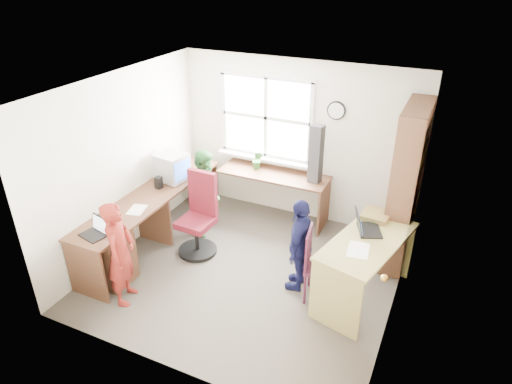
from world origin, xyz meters
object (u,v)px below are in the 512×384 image
(swivel_chair, at_px, (199,219))
(laptop_left, at_px, (96,231))
(potted_plant, at_px, (258,160))
(right_desk, at_px, (366,256))
(person_navy, at_px, (300,245))
(bookshelf, at_px, (405,190))
(person_red, at_px, (120,253))
(laptop_right, at_px, (365,227))
(wooden_chair, at_px, (317,262))
(person_green, at_px, (207,191))
(cd_tower, at_px, (316,154))
(l_desk, at_px, (148,230))
(crt_monitor, at_px, (172,167))

(swivel_chair, bearing_deg, laptop_left, -117.53)
(potted_plant, bearing_deg, right_desk, -33.69)
(right_desk, distance_m, person_navy, 0.77)
(right_desk, relative_size, bookshelf, 0.72)
(potted_plant, xyz_separation_m, person_red, (-0.55, -2.52, -0.25))
(laptop_right, bearing_deg, swivel_chair, 71.28)
(wooden_chair, height_order, person_green, person_green)
(right_desk, distance_m, laptop_left, 3.13)
(laptop_left, xyz_separation_m, cd_tower, (1.87, 2.40, 0.37))
(laptop_right, xyz_separation_m, person_navy, (-0.68, -0.29, -0.26))
(laptop_left, height_order, person_green, person_green)
(l_desk, distance_m, crt_monitor, 1.04)
(laptop_left, height_order, person_red, person_red)
(person_green, bearing_deg, person_red, 169.41)
(wooden_chair, bearing_deg, swivel_chair, 161.65)
(laptop_left, bearing_deg, l_desk, 89.19)
(cd_tower, bearing_deg, right_desk, -42.35)
(laptop_right, bearing_deg, right_desk, -176.54)
(l_desk, distance_m, person_red, 0.82)
(crt_monitor, distance_m, person_green, 0.60)
(person_navy, bearing_deg, laptop_left, -68.96)
(swivel_chair, height_order, person_navy, person_navy)
(l_desk, xyz_separation_m, laptop_right, (2.66, 0.60, 0.41))
(swivel_chair, xyz_separation_m, laptop_right, (2.17, 0.12, 0.37))
(person_red, xyz_separation_m, person_green, (0.10, 1.75, -0.02))
(laptop_right, bearing_deg, person_red, 97.32)
(l_desk, xyz_separation_m, person_navy, (1.98, 0.31, 0.14))
(right_desk, distance_m, person_green, 2.48)
(l_desk, xyz_separation_m, right_desk, (2.74, 0.44, 0.13))
(laptop_left, bearing_deg, swivel_chair, 73.99)
(laptop_left, distance_m, person_navy, 2.39)
(cd_tower, distance_m, person_red, 2.93)
(right_desk, height_order, bookshelf, bookshelf)
(swivel_chair, bearing_deg, cd_tower, 47.92)
(right_desk, bearing_deg, person_red, -140.54)
(person_red, relative_size, person_green, 1.03)
(laptop_right, bearing_deg, cd_tower, 19.30)
(bookshelf, relative_size, person_navy, 1.75)
(right_desk, bearing_deg, bookshelf, 91.98)
(l_desk, distance_m, person_navy, 2.01)
(potted_plant, height_order, person_red, person_red)
(person_navy, bearing_deg, swivel_chair, -100.14)
(l_desk, relative_size, cd_tower, 3.49)
(right_desk, height_order, cd_tower, cd_tower)
(wooden_chair, relative_size, crt_monitor, 1.95)
(l_desk, bearing_deg, laptop_right, 12.82)
(laptop_left, bearing_deg, wooden_chair, 34.19)
(l_desk, height_order, laptop_right, laptop_right)
(bookshelf, bearing_deg, right_desk, -101.95)
(bookshelf, height_order, person_navy, bookshelf)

